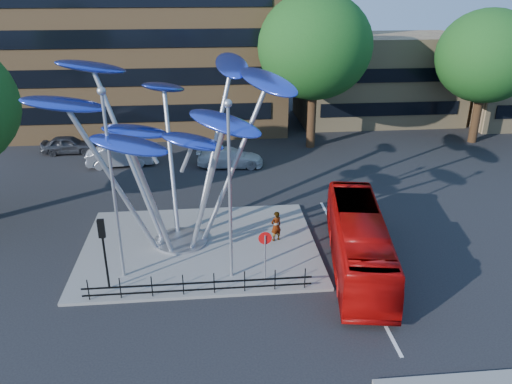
{
  "coord_description": "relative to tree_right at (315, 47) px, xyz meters",
  "views": [
    {
      "loc": [
        -0.28,
        -16.8,
        12.94
      ],
      "look_at": [
        1.74,
        4.0,
        3.91
      ],
      "focal_mm": 35.0,
      "sensor_mm": 36.0,
      "label": 1
    }
  ],
  "objects": [
    {
      "name": "ground",
      "position": [
        -8.0,
        -22.0,
        -8.04
      ],
      "size": [
        120.0,
        120.0,
        0.0
      ],
      "primitive_type": "plane",
      "color": "black",
      "rests_on": "ground"
    },
    {
      "name": "traffic_island",
      "position": [
        -9.0,
        -16.0,
        -7.96
      ],
      "size": [
        12.0,
        9.0,
        0.15
      ],
      "primitive_type": "cube",
      "color": "slate",
      "rests_on": "ground"
    },
    {
      "name": "low_building_near",
      "position": [
        8.0,
        8.0,
        -4.04
      ],
      "size": [
        15.0,
        8.0,
        8.0
      ],
      "primitive_type": "cube",
      "color": "tan",
      "rests_on": "ground"
    },
    {
      "name": "tree_right",
      "position": [
        0.0,
        0.0,
        0.0
      ],
      "size": [
        8.8,
        8.8,
        12.11
      ],
      "color": "black",
      "rests_on": "ground"
    },
    {
      "name": "tree_far",
      "position": [
        14.0,
        0.0,
        -0.93
      ],
      "size": [
        8.0,
        8.0,
        10.81
      ],
      "color": "black",
      "rests_on": "ground"
    },
    {
      "name": "leaf_sculpture",
      "position": [
        -10.07,
        -15.32,
        -1.16
      ],
      "size": [
        12.72,
        9.54,
        9.51
      ],
      "color": "#9EA0A5",
      "rests_on": "traffic_island"
    },
    {
      "name": "street_lamp_left",
      "position": [
        -12.5,
        -18.5,
        -2.68
      ],
      "size": [
        0.36,
        0.36,
        8.8
      ],
      "color": "#9EA0A5",
      "rests_on": "traffic_island"
    },
    {
      "name": "street_lamp_right",
      "position": [
        -7.5,
        -19.0,
        -2.94
      ],
      "size": [
        0.36,
        0.36,
        8.3
      ],
      "color": "#9EA0A5",
      "rests_on": "traffic_island"
    },
    {
      "name": "traffic_light_island",
      "position": [
        -13.0,
        -19.5,
        -5.42
      ],
      "size": [
        0.28,
        0.18,
        3.42
      ],
      "color": "black",
      "rests_on": "traffic_island"
    },
    {
      "name": "no_entry_sign_island",
      "position": [
        -6.0,
        -19.48,
        -6.22
      ],
      "size": [
        0.6,
        0.1,
        2.45
      ],
      "color": "#9EA0A5",
      "rests_on": "traffic_island"
    },
    {
      "name": "pedestrian_railing_front",
      "position": [
        -9.0,
        -20.3,
        -7.48
      ],
      "size": [
        10.0,
        0.06,
        1.0
      ],
      "color": "black",
      "rests_on": "traffic_island"
    },
    {
      "name": "red_bus",
      "position": [
        -1.4,
        -18.49,
        -6.66
      ],
      "size": [
        3.91,
        10.13,
        2.75
      ],
      "primitive_type": "imported",
      "rotation": [
        0.0,
        0.0,
        -0.17
      ],
      "color": "#B10908",
      "rests_on": "ground"
    },
    {
      "name": "pedestrian",
      "position": [
        -5.0,
        -15.83,
        -7.05
      ],
      "size": [
        0.72,
        0.62,
        1.67
      ],
      "primitive_type": "imported",
      "rotation": [
        0.0,
        0.0,
        3.57
      ],
      "color": "gray",
      "rests_on": "traffic_island"
    },
    {
      "name": "parked_car_left",
      "position": [
        -19.43,
        0.24,
        -7.33
      ],
      "size": [
        4.18,
        1.71,
        1.42
      ],
      "primitive_type": "imported",
      "rotation": [
        0.0,
        0.0,
        1.58
      ],
      "color": "#393A3F",
      "rests_on": "ground"
    },
    {
      "name": "parked_car_mid",
      "position": [
        -14.93,
        -3.07,
        -7.24
      ],
      "size": [
        4.99,
        2.21,
        1.59
      ],
      "primitive_type": "imported",
      "rotation": [
        0.0,
        0.0,
        1.68
      ],
      "color": "#A3A5AB",
      "rests_on": "ground"
    },
    {
      "name": "parked_car_right",
      "position": [
        -6.83,
        -4.0,
        -7.34
      ],
      "size": [
        4.96,
        2.29,
        1.4
      ],
      "primitive_type": "imported",
      "rotation": [
        0.0,
        0.0,
        1.5
      ],
      "color": "silver",
      "rests_on": "ground"
    }
  ]
}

